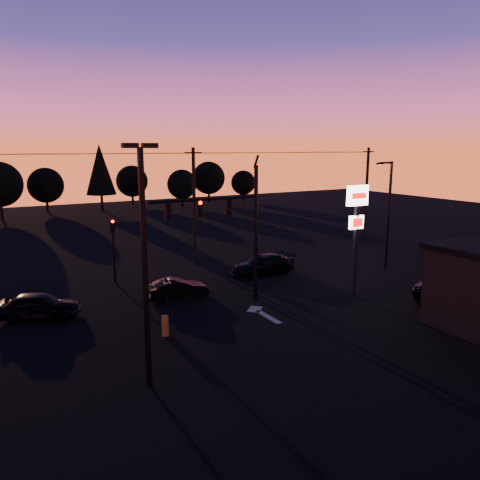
% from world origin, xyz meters
% --- Properties ---
extents(ground, '(120.00, 120.00, 0.00)m').
position_xyz_m(ground, '(0.00, 0.00, 0.00)').
color(ground, black).
rests_on(ground, ground).
extents(lane_arrow, '(1.20, 3.10, 0.01)m').
position_xyz_m(lane_arrow, '(0.50, 1.67, 0.01)').
color(lane_arrow, beige).
rests_on(lane_arrow, ground).
extents(traffic_signal_mast, '(6.79, 0.52, 8.58)m').
position_xyz_m(traffic_signal_mast, '(-0.10, 3.99, 4.94)').
color(traffic_signal_mast, black).
rests_on(traffic_signal_mast, ground).
extents(secondary_signal, '(0.30, 0.31, 4.35)m').
position_xyz_m(secondary_signal, '(-5.00, 11.49, 2.86)').
color(secondary_signal, black).
rests_on(secondary_signal, ground).
extents(parking_lot_light, '(1.25, 0.30, 9.14)m').
position_xyz_m(parking_lot_light, '(-7.50, -3.00, 5.27)').
color(parking_lot_light, black).
rests_on(parking_lot_light, ground).
extents(pylon_sign, '(1.50, 0.28, 6.80)m').
position_xyz_m(pylon_sign, '(7.00, 1.50, 4.91)').
color(pylon_sign, black).
rests_on(pylon_sign, ground).
extents(streetlight, '(1.55, 0.35, 8.00)m').
position_xyz_m(streetlight, '(13.91, 5.50, 4.42)').
color(streetlight, black).
rests_on(streetlight, ground).
extents(utility_pole_1, '(1.40, 0.26, 9.00)m').
position_xyz_m(utility_pole_1, '(2.00, 14.00, 4.59)').
color(utility_pole_1, black).
rests_on(utility_pole_1, ground).
extents(utility_pole_2, '(1.40, 0.26, 9.00)m').
position_xyz_m(utility_pole_2, '(20.00, 14.00, 4.59)').
color(utility_pole_2, black).
rests_on(utility_pole_2, ground).
extents(power_wires, '(36.00, 1.22, 0.07)m').
position_xyz_m(power_wires, '(2.00, 14.00, 8.57)').
color(power_wires, black).
rests_on(power_wires, ground).
extents(bollard, '(0.33, 0.33, 1.00)m').
position_xyz_m(bollard, '(-5.24, 1.32, 0.50)').
color(bollard, '#A77221').
rests_on(bollard, ground).
extents(tree_3, '(4.95, 4.95, 6.22)m').
position_xyz_m(tree_3, '(-4.00, 52.00, 3.75)').
color(tree_3, black).
rests_on(tree_3, ground).
extents(tree_4, '(4.18, 4.18, 9.50)m').
position_xyz_m(tree_4, '(3.00, 49.00, 5.93)').
color(tree_4, black).
rests_on(tree_4, ground).
extents(tree_5, '(4.95, 4.95, 6.22)m').
position_xyz_m(tree_5, '(9.00, 54.00, 3.75)').
color(tree_5, black).
rests_on(tree_5, ground).
extents(tree_6, '(4.54, 4.54, 5.71)m').
position_xyz_m(tree_6, '(15.00, 48.00, 3.43)').
color(tree_6, black).
rests_on(tree_6, ground).
extents(tree_7, '(5.36, 5.36, 6.74)m').
position_xyz_m(tree_7, '(21.00, 51.00, 4.06)').
color(tree_7, black).
rests_on(tree_7, ground).
extents(tree_8, '(4.12, 4.12, 5.19)m').
position_xyz_m(tree_8, '(27.00, 50.00, 3.12)').
color(tree_8, black).
rests_on(tree_8, ground).
extents(car_left, '(4.52, 3.23, 1.43)m').
position_xyz_m(car_left, '(-10.27, 6.83, 0.71)').
color(car_left, black).
rests_on(car_left, ground).
extents(car_mid, '(3.80, 1.55, 1.22)m').
position_xyz_m(car_mid, '(-2.59, 6.36, 0.61)').
color(car_mid, black).
rests_on(car_mid, ground).
extents(car_right, '(4.78, 1.98, 1.38)m').
position_xyz_m(car_right, '(4.92, 8.55, 0.69)').
color(car_right, black).
rests_on(car_right, ground).
extents(suv_parked, '(3.96, 5.78, 1.47)m').
position_xyz_m(suv_parked, '(10.86, -3.28, 0.73)').
color(suv_parked, black).
rests_on(suv_parked, ground).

